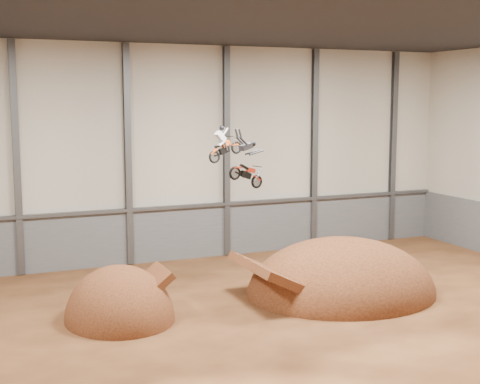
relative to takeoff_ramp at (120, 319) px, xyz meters
name	(u,v)px	position (x,y,z in m)	size (l,w,h in m)	color
floor	(279,330)	(6.39, -4.34, 0.00)	(40.00, 40.00, 0.00)	#442412
back_wall	(178,154)	(6.39, 10.66, 7.00)	(40.00, 0.10, 14.00)	beige
ceiling	(282,17)	(6.39, -4.34, 14.00)	(40.00, 40.00, 0.00)	black
lower_band_back	(179,233)	(6.39, 10.56, 1.75)	(39.80, 0.18, 3.50)	slate
steel_rail	(180,207)	(6.39, 10.41, 3.55)	(39.80, 0.35, 0.20)	#47494F
steel_column_1	(16,159)	(-3.61, 10.46, 7.00)	(0.40, 0.36, 13.90)	#47494F
steel_column_2	(128,156)	(3.05, 10.46, 7.00)	(0.40, 0.36, 13.90)	#47494F
steel_column_3	(226,152)	(9.72, 10.46, 7.00)	(0.40, 0.36, 13.90)	#47494F
steel_column_4	(314,150)	(16.39, 10.46, 7.00)	(0.40, 0.36, 13.90)	#47494F
steel_column_5	(393,147)	(23.05, 10.46, 7.00)	(0.40, 0.36, 13.90)	#47494F
takeoff_ramp	(120,319)	(0.00, 0.00, 0.00)	(5.22, 6.02, 5.22)	#411E10
landing_ramp	(341,293)	(12.11, -0.39, 0.00)	(10.51, 9.30, 6.06)	#411E10
fmx_rider_a	(227,140)	(6.06, 1.19, 8.41)	(2.05, 0.78, 1.86)	#D74D16
fmx_rider_b	(244,159)	(5.55, -2.20, 7.71)	(2.69, 0.77, 2.31)	red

